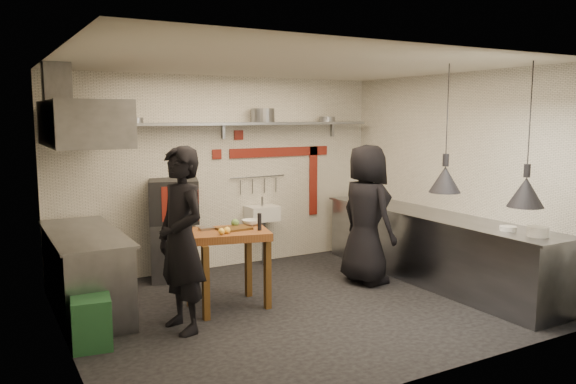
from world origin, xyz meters
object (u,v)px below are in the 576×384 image
green_bin (92,323)px  prep_table (228,269)px  oven_stand (174,251)px  chef_right (366,214)px  chef_left (181,240)px  combi_oven (174,201)px

green_bin → prep_table: (1.62, 0.43, 0.21)m
oven_stand → chef_right: chef_right is taller
oven_stand → chef_left: chef_left is taller
green_bin → combi_oven: bearing=52.2°
green_bin → chef_left: (0.92, 0.02, 0.72)m
chef_left → prep_table: bearing=110.4°
chef_left → combi_oven: bearing=153.8°
green_bin → prep_table: prep_table is taller
prep_table → chef_right: 2.07m
prep_table → chef_left: size_ratio=0.48×
prep_table → chef_left: bearing=-136.3°
green_bin → prep_table: bearing=14.9°
combi_oven → prep_table: combi_oven is taller
prep_table → chef_right: bearing=13.6°
prep_table → oven_stand: bearing=111.0°
oven_stand → chef_right: bearing=-15.1°
green_bin → chef_right: size_ratio=0.27×
prep_table → combi_oven: bearing=109.8°
oven_stand → combi_oven: combi_oven is taller
oven_stand → chef_left: (-0.50, -1.84, 0.57)m
chef_right → green_bin: bearing=94.1°
prep_table → chef_left: chef_left is taller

